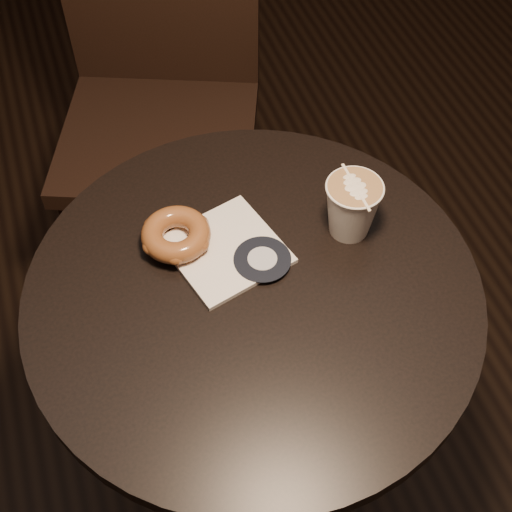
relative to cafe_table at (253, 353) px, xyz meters
name	(u,v)px	position (x,y,z in m)	size (l,w,h in m)	color
cafe_table	(253,353)	(0.00, 0.00, 0.00)	(0.70, 0.70, 0.75)	black
chair	(159,65)	(0.02, 0.74, 0.07)	(0.57, 0.57, 1.11)	black
pastry_bag	(226,250)	(-0.02, 0.08, 0.20)	(0.16, 0.16, 0.01)	white
doughnut	(176,234)	(-0.09, 0.12, 0.23)	(0.11, 0.11, 0.04)	brown
latte_cup	(352,208)	(0.18, 0.06, 0.25)	(0.09, 0.09, 0.10)	white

